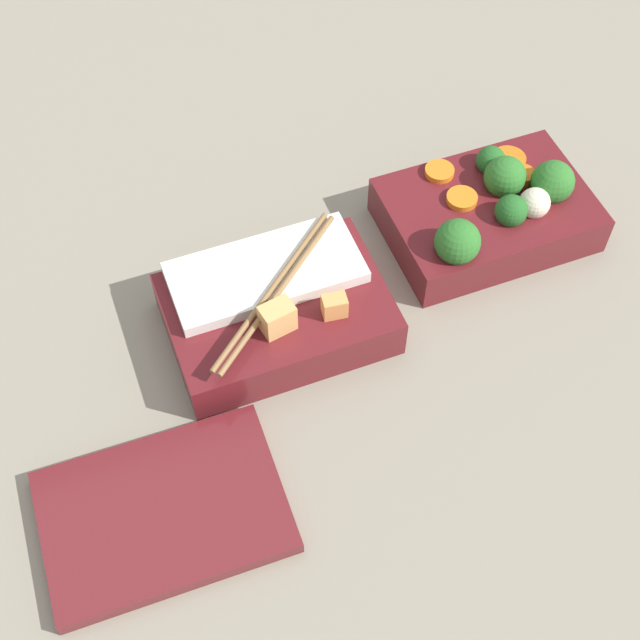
{
  "coord_description": "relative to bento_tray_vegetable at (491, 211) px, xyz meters",
  "views": [
    {
      "loc": [
        0.24,
        0.46,
        0.66
      ],
      "look_at": [
        0.08,
        0.06,
        0.04
      ],
      "focal_mm": 50.0,
      "sensor_mm": 36.0,
      "label": 1
    }
  ],
  "objects": [
    {
      "name": "ground_plane",
      "position": [
        0.12,
        0.01,
        -0.03
      ],
      "size": [
        3.0,
        3.0,
        0.0
      ],
      "primitive_type": "plane",
      "color": "gray"
    },
    {
      "name": "bento_tray_vegetable",
      "position": [
        0.0,
        0.0,
        0.0
      ],
      "size": [
        0.19,
        0.13,
        0.07
      ],
      "color": "maroon",
      "rests_on": "ground_plane"
    },
    {
      "name": "bento_tray_rice",
      "position": [
        0.23,
        0.03,
        -0.0
      ],
      "size": [
        0.19,
        0.13,
        0.07
      ],
      "color": "maroon",
      "rests_on": "ground_plane"
    },
    {
      "name": "bento_lid",
      "position": [
        0.37,
        0.18,
        -0.02
      ],
      "size": [
        0.19,
        0.13,
        0.01
      ],
      "primitive_type": "cube",
      "rotation": [
        0.0,
        0.0,
        -0.02
      ],
      "color": "maroon",
      "rests_on": "ground_plane"
    }
  ]
}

